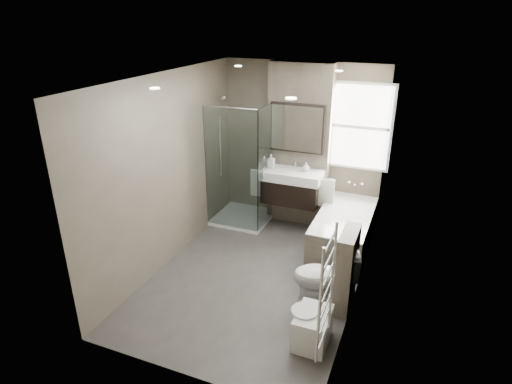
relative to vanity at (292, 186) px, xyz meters
The scene contains 15 objects.
room 1.53m from the vanity, 90.00° to the right, with size 2.70×3.90×2.70m.
vanity_pier 0.66m from the vanity, 90.00° to the left, with size 1.00×0.25×2.60m, color #60584B.
vanity is the anchor object (origin of this frame).
mirror_cabinet 0.91m from the vanity, 90.00° to the left, with size 0.86×0.08×0.76m.
towel_left 0.56m from the vanity, behind, with size 0.24×0.06×0.44m, color silver.
towel_right 0.56m from the vanity, ahead, with size 0.24×0.06×0.44m, color silver.
shower_enclosure 0.80m from the vanity, behind, with size 0.90×0.90×2.00m.
bathtub 1.07m from the vanity, 19.37° to the right, with size 0.75×1.60×0.57m.
window 1.37m from the vanity, 26.58° to the left, with size 0.98×0.06×1.33m.
toilet 2.00m from the vanity, 60.49° to the right, with size 0.42×0.74×0.75m, color white.
cistern_box 2.08m from the vanity, 54.16° to the right, with size 0.19×0.55×1.00m.
bidet 2.69m from the vanity, 67.36° to the right, with size 0.41×0.48×0.50m.
towel_radiator 3.30m from the vanity, 67.55° to the right, with size 0.03×0.49×1.10m.
soap_bottle_a 0.51m from the vanity, behind, with size 0.10×0.10×0.22m, color white.
soap_bottle_b 0.39m from the vanity, 17.77° to the left, with size 0.11×0.11×0.14m, color white.
Camera 1 is at (1.81, -4.57, 3.28)m, focal length 30.00 mm.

